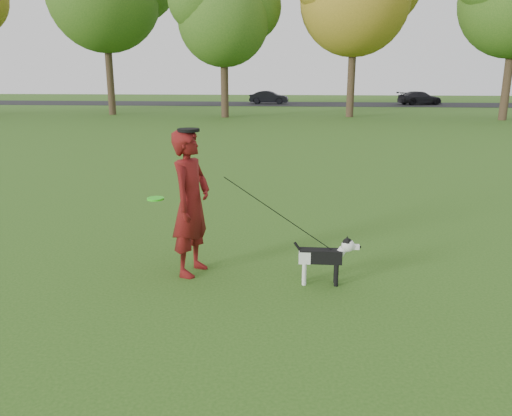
# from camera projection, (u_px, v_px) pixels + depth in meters

# --- Properties ---
(ground) EXTENTS (120.00, 120.00, 0.00)m
(ground) POSITION_uv_depth(u_px,v_px,m) (241.00, 270.00, 7.21)
(ground) COLOR #285116
(ground) RESTS_ON ground
(road) EXTENTS (120.00, 7.00, 0.02)m
(road) POSITION_uv_depth(u_px,v_px,m) (291.00, 104.00, 45.67)
(road) COLOR black
(road) RESTS_ON ground
(man) EXTENTS (0.67, 0.84, 2.03)m
(man) POSITION_uv_depth(u_px,v_px,m) (191.00, 203.00, 6.86)
(man) COLOR #59110C
(man) RESTS_ON ground
(dog) EXTENTS (0.89, 0.18, 0.68)m
(dog) POSITION_uv_depth(u_px,v_px,m) (326.00, 255.00, 6.62)
(dog) COLOR black
(dog) RESTS_ON ground
(car_mid) EXTENTS (3.59, 1.50, 1.15)m
(car_mid) POSITION_uv_depth(u_px,v_px,m) (269.00, 97.00, 45.69)
(car_mid) COLOR black
(car_mid) RESTS_ON road
(car_right) EXTENTS (4.29, 2.81, 1.16)m
(car_right) POSITION_uv_depth(u_px,v_px,m) (420.00, 98.00, 44.56)
(car_right) COLOR black
(car_right) RESTS_ON road
(man_held_items) EXTENTS (2.56, 0.40, 1.59)m
(man_held_items) POSITION_uv_depth(u_px,v_px,m) (278.00, 213.00, 6.63)
(man_held_items) COLOR #2FE81D
(man_held_items) RESTS_ON ground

